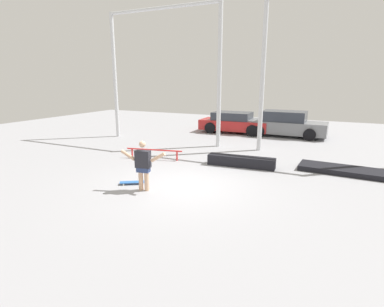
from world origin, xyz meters
TOP-DOWN VIEW (x-y plane):
  - ground_plane at (0.00, 0.00)m, footprint 36.00×36.00m
  - skateboarder at (-0.81, -0.84)m, footprint 1.37×0.33m
  - skateboard at (-1.43, -0.57)m, footprint 0.76×0.59m
  - grind_box at (1.03, 2.77)m, footprint 2.50×0.65m
  - manual_pad at (4.61, 3.53)m, footprint 3.27×1.24m
  - grind_rail at (-2.45, 2.29)m, footprint 2.31×0.54m
  - canopy_support_left at (-4.03, 5.73)m, footprint 6.27×0.20m
  - canopy_support_right at (4.03, 5.73)m, footprint 6.27×0.20m
  - parked_car_red at (-1.51, 9.81)m, footprint 4.14×2.00m
  - parked_car_grey at (1.52, 9.89)m, footprint 4.35×1.91m

SIDE VIEW (x-z plane):
  - ground_plane at x=0.00m, z-range 0.00..0.00m
  - skateboard at x=-1.43m, z-range 0.03..0.10m
  - manual_pad at x=4.61m, z-range 0.00..0.18m
  - grind_box at x=1.03m, z-range 0.00..0.38m
  - grind_rail at x=-2.45m, z-range 0.12..0.53m
  - parked_car_red at x=-1.51m, z-range -0.01..1.23m
  - parked_car_grey at x=1.52m, z-range -0.03..1.40m
  - skateboarder at x=-0.81m, z-range 0.06..1.53m
  - canopy_support_left at x=-4.03m, z-range 0.73..7.28m
  - canopy_support_right at x=4.03m, z-range 0.73..7.28m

